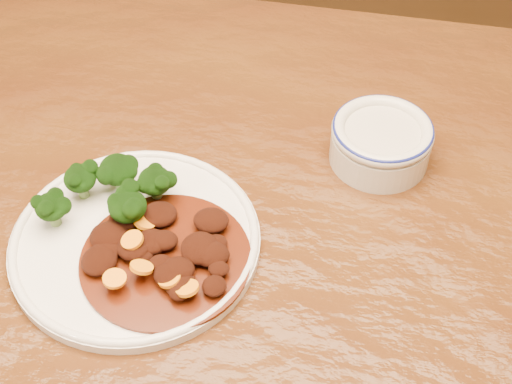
# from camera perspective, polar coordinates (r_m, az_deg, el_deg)

# --- Properties ---
(dining_table) EXTENTS (1.56, 1.00, 0.75)m
(dining_table) POSITION_cam_1_polar(r_m,az_deg,el_deg) (0.90, -0.97, -5.06)
(dining_table) COLOR #502C0E
(dining_table) RESTS_ON ground
(dinner_plate) EXTENTS (0.28, 0.28, 0.02)m
(dinner_plate) POSITION_cam_1_polar(r_m,az_deg,el_deg) (0.81, -9.62, -3.81)
(dinner_plate) COLOR white
(dinner_plate) RESTS_ON dining_table
(broccoli_florets) EXTENTS (0.14, 0.10, 0.05)m
(broccoli_florets) POSITION_cam_1_polar(r_m,az_deg,el_deg) (0.82, -11.56, 0.29)
(broccoli_florets) COLOR #6C934C
(broccoli_florets) RESTS_ON dinner_plate
(mince_stew) EXTENTS (0.19, 0.19, 0.03)m
(mince_stew) POSITION_cam_1_polar(r_m,az_deg,el_deg) (0.78, -7.67, -4.63)
(mince_stew) COLOR #4E1908
(mince_stew) RESTS_ON dinner_plate
(dip_bowl) EXTENTS (0.13, 0.13, 0.06)m
(dip_bowl) POSITION_cam_1_polar(r_m,az_deg,el_deg) (0.89, 9.97, 4.08)
(dip_bowl) COLOR beige
(dip_bowl) RESTS_ON dining_table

